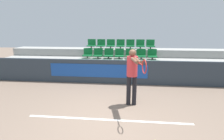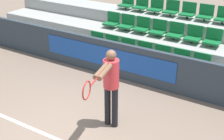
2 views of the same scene
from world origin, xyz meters
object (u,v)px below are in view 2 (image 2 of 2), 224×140
(stadium_chair_4, at_px, (161,56))
(stadium_chair_17, at_px, (171,9))
(stadium_chair_12, at_px, (194,36))
(stadium_chair_18, at_px, (188,12))
(stadium_chair_14, at_px, (127,3))
(stadium_chair_6, at_px, (200,64))
(stadium_chair_9, at_px, (142,26))
(stadium_chair_11, at_px, (175,32))
(stadium_chair_19, at_px, (205,14))
(stadium_chair_10, at_px, (158,29))
(stadium_chair_13, at_px, (213,39))
(stadium_chair_15, at_px, (141,5))
(stadium_chair_3, at_px, (143,52))
(stadium_chair_20, at_px, (224,17))
(stadium_chair_5, at_px, (180,60))
(stadium_chair_1, at_px, (111,45))
(stadium_chair_2, at_px, (127,48))
(stadium_chair_0, at_px, (96,41))
(stadium_chair_16, at_px, (156,7))
(stadium_chair_8, at_px, (127,24))
(stadium_chair_7, at_px, (112,21))
(tennis_player, at_px, (110,82))

(stadium_chair_4, height_order, stadium_chair_17, stadium_chair_17)
(stadium_chair_12, relative_size, stadium_chair_18, 1.00)
(stadium_chair_14, bearing_deg, stadium_chair_4, -41.66)
(stadium_chair_6, bearing_deg, stadium_chair_9, 156.02)
(stadium_chair_11, bearing_deg, stadium_chair_12, 0.00)
(stadium_chair_14, distance_m, stadium_chair_19, 2.69)
(stadium_chair_9, xyz_separation_m, stadium_chair_10, (0.54, 0.00, 0.00))
(stadium_chair_19, bearing_deg, stadium_chair_4, -105.69)
(stadium_chair_13, relative_size, stadium_chair_17, 1.00)
(stadium_chair_10, height_order, stadium_chair_15, stadium_chair_15)
(stadium_chair_3, relative_size, stadium_chair_9, 1.00)
(stadium_chair_15, height_order, stadium_chair_20, same)
(stadium_chair_3, relative_size, stadium_chair_5, 1.00)
(stadium_chair_1, relative_size, stadium_chair_6, 1.00)
(stadium_chair_1, distance_m, stadium_chair_20, 3.39)
(stadium_chair_18, bearing_deg, stadium_chair_11, -90.00)
(stadium_chair_9, xyz_separation_m, stadium_chair_14, (-1.08, 0.96, 0.39))
(stadium_chair_11, distance_m, stadium_chair_20, 1.49)
(stadium_chair_14, bearing_deg, stadium_chair_5, -35.44)
(stadium_chair_6, xyz_separation_m, stadium_chair_20, (0.00, 1.91, 0.78))
(stadium_chair_2, relative_size, stadium_chair_20, 1.00)
(stadium_chair_15, relative_size, stadium_chair_18, 1.00)
(stadium_chair_1, relative_size, stadium_chair_18, 1.00)
(stadium_chair_0, xyz_separation_m, stadium_chair_11, (2.15, 0.96, 0.39))
(stadium_chair_3, relative_size, stadium_chair_18, 1.00)
(stadium_chair_12, height_order, stadium_chair_15, stadium_chair_15)
(stadium_chair_12, xyz_separation_m, stadium_chair_17, (-1.08, 0.96, 0.39))
(stadium_chair_1, xyz_separation_m, stadium_chair_16, (0.54, 1.91, 0.78))
(stadium_chair_8, bearing_deg, stadium_chair_20, 19.59)
(stadium_chair_3, distance_m, stadium_chair_13, 1.92)
(stadium_chair_2, height_order, stadium_chair_14, stadium_chair_14)
(stadium_chair_6, bearing_deg, stadium_chair_14, 149.33)
(stadium_chair_2, distance_m, stadium_chair_20, 2.98)
(stadium_chair_1, relative_size, stadium_chair_7, 1.00)
(stadium_chair_5, distance_m, stadium_chair_17, 2.33)
(stadium_chair_2, height_order, stadium_chair_8, stadium_chair_8)
(stadium_chair_6, height_order, stadium_chair_11, stadium_chair_11)
(stadium_chair_3, xyz_separation_m, stadium_chair_8, (-1.08, 0.96, 0.39))
(stadium_chair_16, bearing_deg, stadium_chair_17, 0.00)
(stadium_chair_10, bearing_deg, stadium_chair_1, -138.34)
(stadium_chair_3, distance_m, stadium_chair_8, 1.49)
(stadium_chair_7, height_order, stadium_chair_9, same)
(stadium_chair_1, relative_size, stadium_chair_12, 1.00)
(stadium_chair_11, distance_m, stadium_chair_14, 2.39)
(stadium_chair_19, xyz_separation_m, stadium_chair_20, (0.54, 0.00, 0.00))
(stadium_chair_1, bearing_deg, stadium_chair_3, 0.00)
(stadium_chair_7, bearing_deg, stadium_chair_19, 19.59)
(stadium_chair_20, distance_m, tennis_player, 4.77)
(stadium_chair_16, xyz_separation_m, tennis_player, (1.14, -4.65, -0.33))
(stadium_chair_1, height_order, stadium_chair_15, stadium_chair_15)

